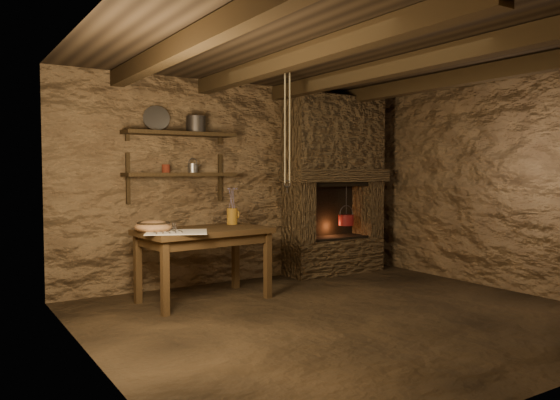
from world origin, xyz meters
TOP-DOWN VIEW (x-y plane):
  - floor at (0.00, 0.00)m, footprint 4.50×4.50m
  - back_wall at (0.00, 2.00)m, footprint 4.50×0.04m
  - front_wall at (0.00, -2.00)m, footprint 4.50×0.04m
  - left_wall at (-2.25, 0.00)m, footprint 0.04×4.00m
  - right_wall at (2.25, 0.00)m, footprint 0.04×4.00m
  - ceiling at (0.00, 0.00)m, footprint 4.50×4.00m
  - beam_far_left at (-1.50, 0.00)m, footprint 0.14×3.95m
  - beam_mid_left at (-0.50, 0.00)m, footprint 0.14×3.95m
  - beam_mid_right at (0.50, 0.00)m, footprint 0.14×3.95m
  - beam_far_right at (1.50, 0.00)m, footprint 0.14×3.95m
  - shelf_lower at (-0.85, 1.84)m, footprint 1.25×0.30m
  - shelf_upper at (-0.85, 1.84)m, footprint 1.25×0.30m
  - hearth at (1.25, 1.77)m, footprint 1.43×0.51m
  - work_table at (-0.84, 1.26)m, footprint 1.37×0.87m
  - linen_cloth at (-1.21, 1.07)m, footprint 0.71×0.66m
  - pewter_cutlery_row at (-1.21, 1.05)m, footprint 0.51×0.37m
  - drinking_glasses at (-1.19, 1.18)m, footprint 0.18×0.06m
  - stoneware_jug at (-0.39, 1.49)m, footprint 0.15×0.15m
  - wooden_bowl at (-1.36, 1.29)m, footprint 0.44×0.44m
  - iron_stockpot at (-0.66, 1.84)m, footprint 0.27×0.27m
  - tin_pan at (-1.09, 1.94)m, footprint 0.31×0.20m
  - small_kettle at (-0.70, 1.84)m, footprint 0.18×0.16m
  - rusty_tin at (-1.02, 1.84)m, footprint 0.12×0.12m
  - red_pot at (1.42, 1.72)m, footprint 0.25×0.25m
  - hanging_ropes at (0.05, 1.05)m, footprint 0.08×0.08m

SIDE VIEW (x-z plane):
  - floor at x=0.00m, z-range 0.00..0.00m
  - work_table at x=-0.84m, z-range 0.03..0.78m
  - red_pot at x=1.42m, z-range 0.43..0.97m
  - linen_cloth at x=-1.21m, z-range 0.75..0.76m
  - pewter_cutlery_row at x=-1.21m, z-range 0.76..0.77m
  - wooden_bowl at x=-1.36m, z-range 0.73..0.85m
  - drinking_glasses at x=-1.19m, z-range 0.76..0.83m
  - stoneware_jug at x=-0.39m, z-range 0.72..1.13m
  - back_wall at x=0.00m, z-range 0.00..2.40m
  - front_wall at x=0.00m, z-range 0.00..2.40m
  - left_wall at x=-2.25m, z-range 0.00..2.40m
  - right_wall at x=2.25m, z-range 0.00..2.40m
  - hearth at x=1.25m, z-range 0.08..2.38m
  - shelf_lower at x=-0.85m, z-range 1.28..1.32m
  - rusty_tin at x=-1.02m, z-range 1.32..1.41m
  - small_kettle at x=-0.70m, z-range 1.29..1.45m
  - shelf_upper at x=-0.85m, z-range 1.73..1.77m
  - hanging_ropes at x=0.05m, z-range 1.20..2.40m
  - iron_stockpot at x=-0.66m, z-range 1.77..1.93m
  - tin_pan at x=-1.09m, z-range 1.77..2.06m
  - beam_far_left at x=-1.50m, z-range 2.23..2.39m
  - beam_mid_left at x=-0.50m, z-range 2.23..2.39m
  - beam_mid_right at x=0.50m, z-range 2.23..2.39m
  - beam_far_right at x=1.50m, z-range 2.23..2.39m
  - ceiling at x=0.00m, z-range 2.38..2.42m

